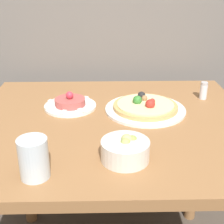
% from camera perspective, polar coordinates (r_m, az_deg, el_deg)
% --- Properties ---
extents(dining_table, '(1.02, 0.87, 0.79)m').
position_cam_1_polar(dining_table, '(1.17, 0.12, -6.81)').
color(dining_table, olive).
rests_on(dining_table, ground_plane).
extents(pizza_plate, '(0.30, 0.30, 0.06)m').
position_cam_1_polar(pizza_plate, '(1.19, 6.09, 0.89)').
color(pizza_plate, white).
rests_on(pizza_plate, dining_table).
extents(tartare_plate, '(0.20, 0.20, 0.07)m').
position_cam_1_polar(tartare_plate, '(1.22, -7.66, 1.49)').
color(tartare_plate, white).
rests_on(tartare_plate, dining_table).
extents(small_bowl, '(0.14, 0.14, 0.07)m').
position_cam_1_polar(small_bowl, '(0.87, 2.45, -6.92)').
color(small_bowl, silver).
rests_on(small_bowl, dining_table).
extents(drinking_glass, '(0.08, 0.08, 0.11)m').
position_cam_1_polar(drinking_glass, '(0.81, -14.12, -8.21)').
color(drinking_glass, silver).
rests_on(drinking_glass, dining_table).
extents(salt_shaker, '(0.03, 0.03, 0.07)m').
position_cam_1_polar(salt_shaker, '(1.34, 16.40, 3.77)').
color(salt_shaker, silver).
rests_on(salt_shaker, dining_table).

